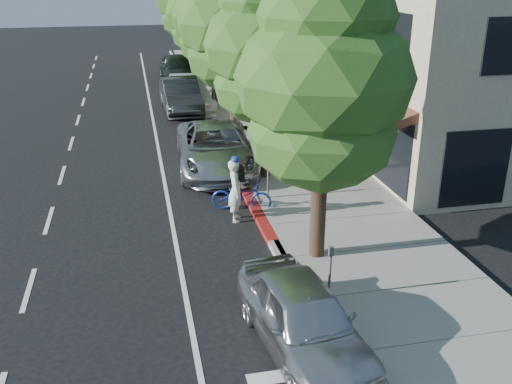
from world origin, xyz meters
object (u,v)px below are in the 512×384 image
object	(u,v)px
street_tree_5	(189,0)
dark_sedan	(181,96)
street_tree_3	(213,19)
street_tree_4	(199,14)
dark_suv_far	(178,68)
pedestrian	(253,128)
bicycle	(241,195)
street_tree_0	(324,82)
silver_suv	(216,148)
cyclist	(236,191)
street_tree_1	(265,48)
white_pickup	(191,95)
near_car_a	(304,318)
street_tree_2	(233,24)

from	to	relation	value
street_tree_5	dark_sedan	distance (m)	14.18
street_tree_3	street_tree_4	distance (m)	6.00
dark_suv_far	pedestrian	xyz separation A→B (m)	(1.60, -15.84, 0.24)
bicycle	dark_sedan	bearing A→B (deg)	21.98
street_tree_3	dark_suv_far	bearing A→B (deg)	101.75
street_tree_0	street_tree_3	bearing A→B (deg)	90.00
silver_suv	street_tree_5	bearing A→B (deg)	89.39
street_tree_3	cyclist	size ratio (longest dim) A/B	3.80
street_tree_1	white_pickup	bearing A→B (deg)	97.25
street_tree_5	pedestrian	bearing A→B (deg)	-89.45
street_tree_1	near_car_a	size ratio (longest dim) A/B	1.72
cyclist	dark_suv_far	bearing A→B (deg)	9.00
pedestrian	street_tree_1	bearing A→B (deg)	64.44
street_tree_2	street_tree_4	xyz separation A→B (m)	(0.00, 12.00, -0.54)
street_tree_1	street_tree_5	size ratio (longest dim) A/B	0.95
street_tree_0	street_tree_4	size ratio (longest dim) A/B	1.07
pedestrian	street_tree_3	bearing A→B (deg)	-110.27
near_car_a	street_tree_2	bearing A→B (deg)	77.73
street_tree_4	dark_sedan	world-z (taller)	street_tree_4
street_tree_4	pedestrian	size ratio (longest dim) A/B	3.59
street_tree_0	bicycle	size ratio (longest dim) A/B	3.93
silver_suv	dark_sedan	bearing A→B (deg)	96.26
street_tree_4	cyclist	distance (m)	21.47
near_car_a	pedestrian	size ratio (longest dim) A/B	2.22
bicycle	white_pickup	xyz separation A→B (m)	(-0.10, 13.46, 0.26)
cyclist	street_tree_2	bearing A→B (deg)	-0.38
street_tree_3	street_tree_4	size ratio (longest dim) A/B	1.05
near_car_a	cyclist	bearing A→B (deg)	84.70
silver_suv	cyclist	bearing A→B (deg)	-87.84
street_tree_0	silver_suv	world-z (taller)	street_tree_0
street_tree_2	street_tree_3	bearing A→B (deg)	90.00
street_tree_0	pedestrian	xyz separation A→B (m)	(0.20, 8.89, -3.50)
street_tree_4	cyclist	bearing A→B (deg)	-94.32
dark_sedan	street_tree_1	bearing A→B (deg)	-81.08
street_tree_4	near_car_a	distance (m)	27.76
white_pickup	dark_suv_far	distance (m)	7.73
street_tree_3	street_tree_1	bearing A→B (deg)	-90.00
cyclist	street_tree_5	bearing A→B (deg)	6.15
street_tree_4	cyclist	world-z (taller)	street_tree_4
street_tree_5	bicycle	xyz separation A→B (m)	(-1.30, -26.46, -4.21)
street_tree_3	street_tree_5	world-z (taller)	street_tree_5
bicycle	dark_sedan	size ratio (longest dim) A/B	0.37
street_tree_1	white_pickup	distance (m)	11.73
street_tree_2	bicycle	xyz separation A→B (m)	(-1.30, -8.46, -4.27)
street_tree_3	street_tree_0	bearing A→B (deg)	-90.00
street_tree_0	street_tree_2	size ratio (longest dim) A/B	0.95
street_tree_5	bicycle	distance (m)	26.83
street_tree_2	street_tree_4	world-z (taller)	street_tree_2
street_tree_1	cyclist	world-z (taller)	street_tree_1
dark_sedan	street_tree_4	bearing A→B (deg)	73.34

